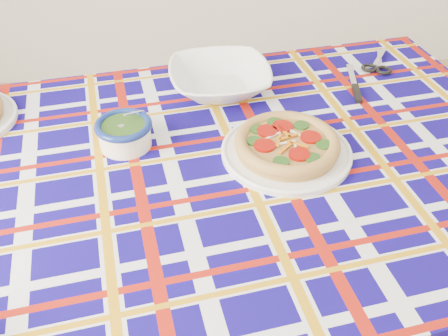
{
  "coord_description": "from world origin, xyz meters",
  "views": [
    {
      "loc": [
        -0.35,
        -0.85,
        1.54
      ],
      "look_at": [
        -0.25,
        0.04,
        0.81
      ],
      "focal_mm": 40.0,
      "sensor_mm": 36.0,
      "label": 1
    }
  ],
  "objects_px": {
    "pesto_bowl": "(124,131)",
    "dining_table": "(207,192)",
    "serving_bowl": "(220,79)",
    "main_focaccia_plate": "(287,144)"
  },
  "relations": [
    {
      "from": "dining_table",
      "to": "main_focaccia_plate",
      "type": "relative_size",
      "value": 5.49
    },
    {
      "from": "pesto_bowl",
      "to": "dining_table",
      "type": "bearing_deg",
      "value": -29.21
    },
    {
      "from": "main_focaccia_plate",
      "to": "pesto_bowl",
      "type": "xyz_separation_m",
      "value": [
        -0.39,
        0.08,
        0.01
      ]
    },
    {
      "from": "dining_table",
      "to": "pesto_bowl",
      "type": "bearing_deg",
      "value": 142.59
    },
    {
      "from": "main_focaccia_plate",
      "to": "serving_bowl",
      "type": "distance_m",
      "value": 0.35
    },
    {
      "from": "dining_table",
      "to": "main_focaccia_plate",
      "type": "distance_m",
      "value": 0.23
    },
    {
      "from": "main_focaccia_plate",
      "to": "serving_bowl",
      "type": "height_order",
      "value": "serving_bowl"
    },
    {
      "from": "pesto_bowl",
      "to": "serving_bowl",
      "type": "bearing_deg",
      "value": 43.04
    },
    {
      "from": "main_focaccia_plate",
      "to": "serving_bowl",
      "type": "xyz_separation_m",
      "value": [
        -0.13,
        0.33,
        0.0
      ]
    },
    {
      "from": "dining_table",
      "to": "serving_bowl",
      "type": "bearing_deg",
      "value": 70.82
    }
  ]
}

